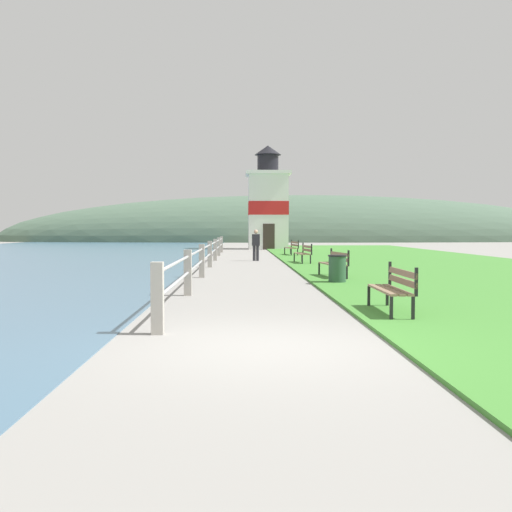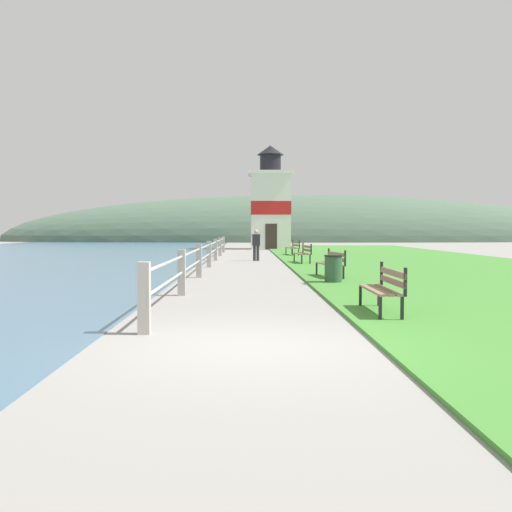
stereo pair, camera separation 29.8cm
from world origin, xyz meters
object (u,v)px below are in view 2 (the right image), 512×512
park_bench_midway (332,262)px  park_bench_far (304,252)px  park_bench_near (385,286)px  park_bench_by_lighthouse (294,247)px  lighthouse (270,205)px  trash_bin (333,269)px  person_strolling (256,244)px

park_bench_midway → park_bench_far: 7.72m
park_bench_far → park_bench_midway: bearing=85.1°
park_bench_near → park_bench_far: same height
park_bench_midway → park_bench_far: bearing=-96.6°
park_bench_by_lighthouse → lighthouse: bearing=-93.5°
park_bench_midway → lighthouse: lighthouse is taller
park_bench_near → park_bench_midway: 7.78m
park_bench_far → lighthouse: lighthouse is taller
park_bench_midway → trash_bin: 1.82m
park_bench_near → park_bench_by_lighthouse: size_ratio=0.95×
park_bench_far → lighthouse: bearing=-93.8°
park_bench_far → park_bench_by_lighthouse: (0.20, 7.89, -0.00)m
lighthouse → trash_bin: bearing=-88.9°
park_bench_far → trash_bin: size_ratio=2.26×
park_bench_near → lighthouse: size_ratio=0.22×
lighthouse → park_bench_by_lighthouse: bearing=-85.6°
park_bench_by_lighthouse → lighthouse: size_ratio=0.23×
park_bench_midway → trash_bin: (-0.24, -1.80, -0.12)m
park_bench_near → park_bench_far: bearing=-89.8°
park_bench_midway → park_bench_far: (-0.13, 7.72, -0.00)m
person_strolling → park_bench_midway: bearing=-170.5°
park_bench_midway → lighthouse: 27.45m
park_bench_by_lighthouse → park_bench_far: bearing=80.7°
park_bench_far → lighthouse: 19.79m
park_bench_by_lighthouse → trash_bin: bearing=81.2°
person_strolling → trash_bin: (2.02, -12.05, -0.42)m
park_bench_midway → park_bench_far: same height
park_bench_far → person_strolling: bearing=-55.6°
park_bench_by_lighthouse → lighthouse: lighthouse is taller
park_bench_midway → lighthouse: (-0.82, 27.28, 2.96)m
lighthouse → trash_bin: (0.58, -29.08, -3.08)m
park_bench_far → person_strolling: person_strolling is taller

